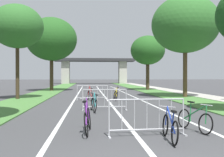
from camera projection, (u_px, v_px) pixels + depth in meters
The scene contains 20 objects.
grass_verge_left at pixel (53, 90), 31.66m from camera, with size 2.88×69.37×0.05m, color #477A38.
grass_verge_right at pixel (145, 90), 32.70m from camera, with size 2.88×69.37×0.05m, color #477A38.
sidewalk_path_right at pixel (164, 89), 32.92m from camera, with size 2.06×69.37×0.08m, color #ADA89E.
lane_stripe_center at pixel (103, 95), 23.90m from camera, with size 0.14×40.13×0.01m, color silver.
lane_stripe_right_lane at pixel (129, 94), 24.12m from camera, with size 0.14×40.13×0.01m, color silver.
lane_stripe_left_lane at pixel (77, 95), 23.69m from camera, with size 0.14×40.13×0.01m, color silver.
overpass_bridge at pixel (94, 66), 60.99m from camera, with size 18.91×4.08×5.93m.
tree_left_cypress_far at pixel (17, 27), 18.80m from camera, with size 3.75×3.75×6.93m.
tree_left_pine_far at pixel (52, 39), 30.04m from camera, with size 5.91×5.91×8.55m.
tree_right_oak_near at pixel (185, 25), 20.63m from camera, with size 5.36×5.36×8.13m.
tree_right_oak_mid at pixel (148, 50), 31.88m from camera, with size 4.23×4.23×6.74m.
crowd_barrier_nearest at pixel (147, 117), 7.28m from camera, with size 2.24×0.55×1.05m.
crowd_barrier_second at pixel (105, 100), 12.86m from camera, with size 2.23×0.52×1.05m.
crowd_barrier_third at pixel (92, 93), 18.46m from camera, with size 2.23×0.50×1.05m.
bicycle_purple_0 at pixel (87, 120), 7.63m from camera, with size 0.43×1.74×1.04m.
bicycle_teal_1 at pixel (94, 104), 12.35m from camera, with size 0.49×1.72×0.93m.
bicycle_green_2 at pixel (194, 120), 7.91m from camera, with size 0.67×1.65×0.90m.
bicycle_yellow_3 at pixel (116, 95), 18.15m from camera, with size 0.50×1.71×0.97m.
bicycle_blue_4 at pixel (170, 127), 6.75m from camera, with size 0.47×1.70×0.86m.
bicycle_red_5 at pixel (90, 95), 17.96m from camera, with size 0.52×1.73×1.03m.
Camera 1 is at (-1.34, -3.80, 1.67)m, focal length 41.40 mm.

